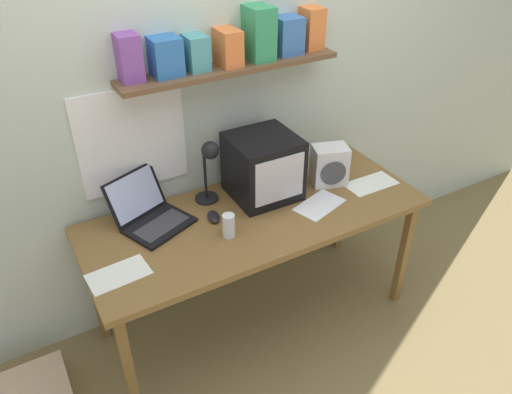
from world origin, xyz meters
The scene contains 12 objects.
ground_plane centered at (0.00, 0.00, 0.00)m, with size 12.00×12.00×0.00m, color olive.
back_wall centered at (0.00, 0.41, 1.31)m, with size 5.60×0.24×2.60m.
corner_desk centered at (0.00, 0.00, 0.69)m, with size 1.76×0.72×0.75m.
crt_monitor centered at (0.12, 0.14, 0.92)m, with size 0.34×0.34×0.34m.
laptop centered at (-0.50, 0.20, 0.81)m, with size 0.41×0.42×0.23m.
desk_lamp centered at (-0.16, 0.20, 0.99)m, with size 0.12×0.16×0.36m.
juice_glass centered at (-0.20, -0.10, 0.81)m, with size 0.06×0.06×0.12m.
space_heater centered at (0.50, 0.06, 0.86)m, with size 0.22×0.19×0.22m.
computer_mouse centered at (-0.21, 0.06, 0.77)m, with size 0.08×0.12×0.03m.
loose_paper_near_laptop centered at (0.70, -0.07, 0.75)m, with size 0.29×0.15×0.00m.
loose_paper_near_monitor centered at (0.33, -0.10, 0.75)m, with size 0.30×0.23×0.00m.
open_notebook centered at (-0.75, -0.11, 0.75)m, with size 0.27×0.17×0.00m.
Camera 1 is at (-1.02, -1.81, 2.24)m, focal length 35.00 mm.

